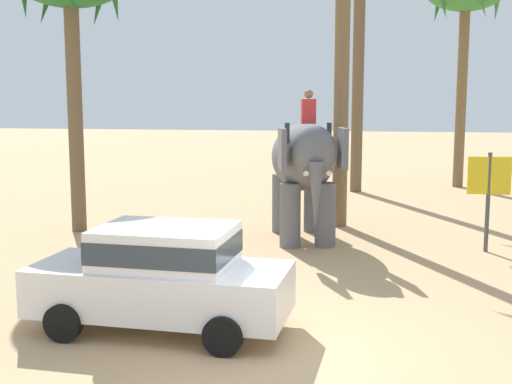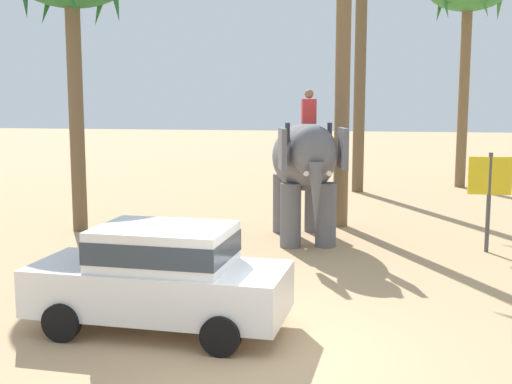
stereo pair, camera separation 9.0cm
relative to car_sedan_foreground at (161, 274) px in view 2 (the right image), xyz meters
The scene contains 4 objects.
ground_plane 2.20m from the car_sedan_foreground, 21.72° to the right, with size 120.00×120.00×0.00m, color tan.
car_sedan_foreground is the anchor object (origin of this frame).
elephant_with_mahout 7.27m from the car_sedan_foreground, 76.83° to the left, with size 2.35×4.01×3.88m.
signboard_yellow 8.93m from the car_sedan_foreground, 46.79° to the left, with size 1.00×0.10×2.40m.
Camera 2 is at (1.36, -9.33, 3.77)m, focal length 47.27 mm.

